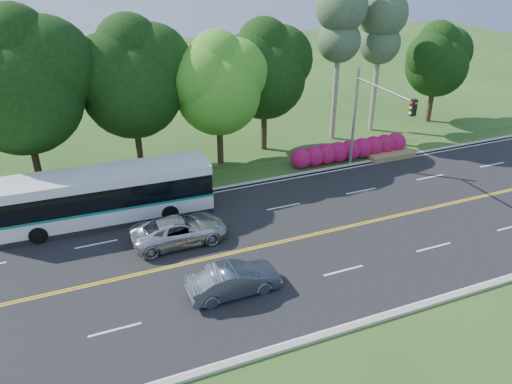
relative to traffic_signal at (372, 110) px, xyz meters
name	(u,v)px	position (x,y,z in m)	size (l,w,h in m)	color
ground	(318,234)	(-6.49, -5.40, -4.67)	(120.00, 120.00, 0.00)	#25501A
road	(318,233)	(-6.49, -5.40, -4.66)	(60.00, 14.00, 0.02)	black
curb_north	(267,180)	(-6.49, 1.75, -4.60)	(60.00, 0.30, 0.15)	#AAA599
curb_south	(397,314)	(-6.49, -12.55, -4.60)	(60.00, 0.30, 0.15)	#AAA599
grass_verge	(257,170)	(-6.49, 3.60, -4.62)	(60.00, 4.00, 0.10)	#25501A
lane_markings	(317,234)	(-6.59, -5.40, -4.65)	(57.60, 13.82, 0.00)	gold
tree_row	(166,71)	(-11.65, 6.73, 2.06)	(44.70, 9.10, 13.84)	black
bougainvillea_hedge	(352,150)	(0.69, 2.75, -3.95)	(9.50, 2.25, 1.50)	maroon
traffic_signal	(372,110)	(0.00, 0.00, 0.00)	(0.42, 6.10, 7.00)	gray
transit_bus	(106,197)	(-16.99, 0.39, -3.13)	(11.84, 3.00, 3.07)	silver
sedan	(234,280)	(-12.56, -8.47, -3.94)	(1.50, 4.30, 1.42)	slate
suv	(180,230)	(-13.75, -3.33, -3.95)	(2.34, 5.08, 1.41)	silver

